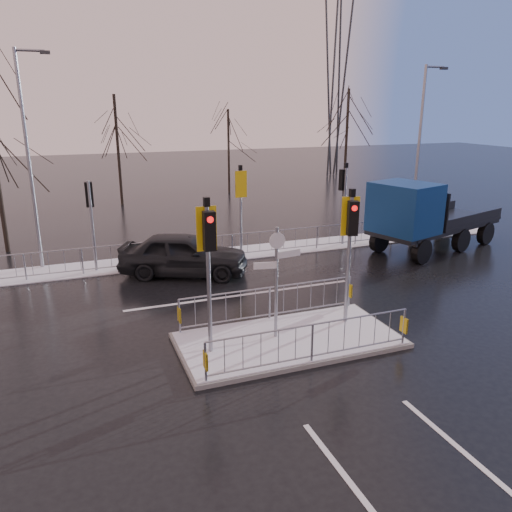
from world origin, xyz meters
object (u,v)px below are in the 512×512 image
object	(u,v)px
traffic_island	(288,329)
car_far_lane	(184,254)
street_lamp_right	(420,146)
street_lamp_left	(30,153)
flatbed_truck	(418,215)

from	to	relation	value
traffic_island	car_far_lane	bearing A→B (deg)	101.65
street_lamp_right	street_lamp_left	size ratio (longest dim) A/B	0.98
traffic_island	street_lamp_left	xyz separation A→B (m)	(-6.42, 9.49, 4.10)
car_far_lane	street_lamp_left	xyz separation A→B (m)	(-5.06, 2.88, 3.67)
street_lamp_left	flatbed_truck	bearing A→B (deg)	-13.25
street_lamp_left	traffic_island	bearing A→B (deg)	-55.93
car_far_lane	street_lamp_left	world-z (taller)	street_lamp_left
car_far_lane	street_lamp_right	xyz separation A→B (m)	(11.95, 1.88, 3.57)
street_lamp_right	street_lamp_left	world-z (taller)	street_lamp_left
traffic_island	car_far_lane	size ratio (longest dim) A/B	1.25
street_lamp_left	car_far_lane	bearing A→B (deg)	-29.70
car_far_lane	street_lamp_left	distance (m)	6.88
traffic_island	street_lamp_left	bearing A→B (deg)	124.07
traffic_island	flatbed_truck	xyz separation A→B (m)	(8.74, 5.92, 1.29)
traffic_island	flatbed_truck	world-z (taller)	traffic_island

